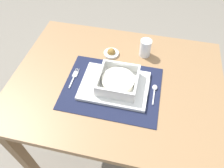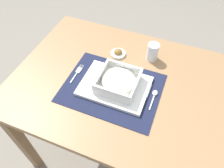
{
  "view_description": "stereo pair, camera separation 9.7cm",
  "coord_description": "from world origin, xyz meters",
  "px_view_note": "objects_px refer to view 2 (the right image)",
  "views": [
    {
      "loc": [
        0.12,
        -0.65,
        1.51
      ],
      "look_at": [
        -0.01,
        -0.05,
        0.76
      ],
      "focal_mm": 34.49,
      "sensor_mm": 36.0,
      "label": 1
    },
    {
      "loc": [
        0.22,
        -0.62,
        1.51
      ],
      "look_at": [
        -0.01,
        -0.05,
        0.76
      ],
      "focal_mm": 34.49,
      "sensor_mm": 36.0,
      "label": 2
    }
  ],
  "objects_px": {
    "spoon": "(154,95)",
    "condiment_saucer": "(118,53)",
    "dining_table": "(118,93)",
    "fork": "(78,72)",
    "bread_knife": "(141,99)",
    "drinking_glass": "(152,53)",
    "porridge_bowl": "(118,82)",
    "butter_knife": "(146,96)"
  },
  "relations": [
    {
      "from": "bread_knife",
      "to": "drinking_glass",
      "type": "relative_size",
      "value": 1.51
    },
    {
      "from": "porridge_bowl",
      "to": "fork",
      "type": "distance_m",
      "value": 0.22
    },
    {
      "from": "bread_knife",
      "to": "drinking_glass",
      "type": "bearing_deg",
      "value": 89.48
    },
    {
      "from": "spoon",
      "to": "fork",
      "type": "bearing_deg",
      "value": 178.64
    },
    {
      "from": "fork",
      "to": "condiment_saucer",
      "type": "relative_size",
      "value": 1.59
    },
    {
      "from": "spoon",
      "to": "butter_knife",
      "type": "xyz_separation_m",
      "value": [
        -0.03,
        -0.02,
        -0.0
      ]
    },
    {
      "from": "fork",
      "to": "bread_knife",
      "type": "bearing_deg",
      "value": -2.3
    },
    {
      "from": "dining_table",
      "to": "bread_knife",
      "type": "xyz_separation_m",
      "value": [
        0.13,
        -0.06,
        0.11
      ]
    },
    {
      "from": "spoon",
      "to": "condiment_saucer",
      "type": "relative_size",
      "value": 1.41
    },
    {
      "from": "porridge_bowl",
      "to": "bread_knife",
      "type": "bearing_deg",
      "value": -12.38
    },
    {
      "from": "dining_table",
      "to": "butter_knife",
      "type": "distance_m",
      "value": 0.19
    },
    {
      "from": "porridge_bowl",
      "to": "spoon",
      "type": "height_order",
      "value": "porridge_bowl"
    },
    {
      "from": "dining_table",
      "to": "bread_knife",
      "type": "distance_m",
      "value": 0.18
    },
    {
      "from": "spoon",
      "to": "bread_knife",
      "type": "height_order",
      "value": "spoon"
    },
    {
      "from": "dining_table",
      "to": "condiment_saucer",
      "type": "bearing_deg",
      "value": 110.61
    },
    {
      "from": "porridge_bowl",
      "to": "condiment_saucer",
      "type": "xyz_separation_m",
      "value": [
        -0.08,
        0.21,
        -0.03
      ]
    },
    {
      "from": "dining_table",
      "to": "drinking_glass",
      "type": "distance_m",
      "value": 0.27
    },
    {
      "from": "porridge_bowl",
      "to": "bread_knife",
      "type": "xyz_separation_m",
      "value": [
        0.12,
        -0.03,
        -0.04
      ]
    },
    {
      "from": "fork",
      "to": "porridge_bowl",
      "type": "bearing_deg",
      "value": 0.9
    },
    {
      "from": "dining_table",
      "to": "fork",
      "type": "xyz_separation_m",
      "value": [
        -0.2,
        -0.03,
        0.11
      ]
    },
    {
      "from": "condiment_saucer",
      "to": "porridge_bowl",
      "type": "bearing_deg",
      "value": -69.32
    },
    {
      "from": "fork",
      "to": "bread_knife",
      "type": "xyz_separation_m",
      "value": [
        0.33,
        -0.04,
        0.0
      ]
    },
    {
      "from": "dining_table",
      "to": "porridge_bowl",
      "type": "bearing_deg",
      "value": -69.01
    },
    {
      "from": "dining_table",
      "to": "spoon",
      "type": "bearing_deg",
      "value": -6.89
    },
    {
      "from": "bread_knife",
      "to": "condiment_saucer",
      "type": "bearing_deg",
      "value": 124.26
    },
    {
      "from": "fork",
      "to": "butter_knife",
      "type": "relative_size",
      "value": 0.92
    },
    {
      "from": "dining_table",
      "to": "bread_knife",
      "type": "bearing_deg",
      "value": -25.87
    },
    {
      "from": "drinking_glass",
      "to": "condiment_saucer",
      "type": "bearing_deg",
      "value": -168.14
    },
    {
      "from": "dining_table",
      "to": "butter_knife",
      "type": "xyz_separation_m",
      "value": [
        0.15,
        -0.04,
        0.11
      ]
    },
    {
      "from": "porridge_bowl",
      "to": "condiment_saucer",
      "type": "height_order",
      "value": "porridge_bowl"
    },
    {
      "from": "condiment_saucer",
      "to": "dining_table",
      "type": "bearing_deg",
      "value": -69.39
    },
    {
      "from": "fork",
      "to": "condiment_saucer",
      "type": "xyz_separation_m",
      "value": [
        0.14,
        0.2,
        0.01
      ]
    },
    {
      "from": "porridge_bowl",
      "to": "bread_knife",
      "type": "distance_m",
      "value": 0.12
    },
    {
      "from": "drinking_glass",
      "to": "dining_table",
      "type": "bearing_deg",
      "value": -117.41
    },
    {
      "from": "spoon",
      "to": "condiment_saucer",
      "type": "xyz_separation_m",
      "value": [
        -0.25,
        0.19,
        0.0
      ]
    },
    {
      "from": "porridge_bowl",
      "to": "dining_table",
      "type": "bearing_deg",
      "value": 110.99
    },
    {
      "from": "spoon",
      "to": "butter_knife",
      "type": "bearing_deg",
      "value": -149.25
    },
    {
      "from": "dining_table",
      "to": "condiment_saucer",
      "type": "xyz_separation_m",
      "value": [
        -0.06,
        0.17,
        0.11
      ]
    },
    {
      "from": "spoon",
      "to": "bread_knife",
      "type": "distance_m",
      "value": 0.07
    },
    {
      "from": "dining_table",
      "to": "fork",
      "type": "height_order",
      "value": "fork"
    },
    {
      "from": "butter_knife",
      "to": "porridge_bowl",
      "type": "bearing_deg",
      "value": -178.83
    },
    {
      "from": "spoon",
      "to": "porridge_bowl",
      "type": "bearing_deg",
      "value": -176.44
    }
  ]
}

